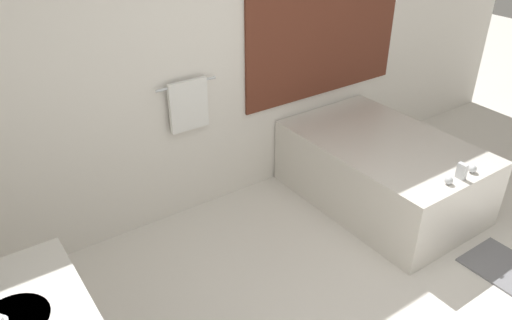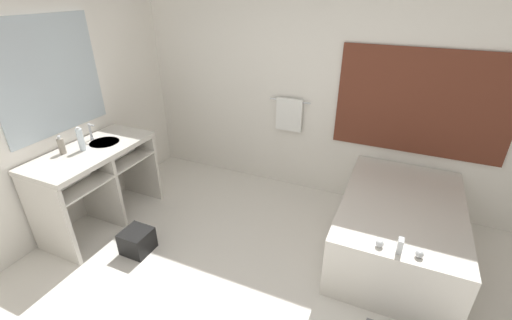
{
  "view_description": "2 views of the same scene",
  "coord_description": "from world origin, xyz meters",
  "px_view_note": "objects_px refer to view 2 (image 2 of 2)",
  "views": [
    {
      "loc": [
        -1.88,
        -1.02,
        2.53
      ],
      "look_at": [
        -0.33,
        1.21,
        0.95
      ],
      "focal_mm": 35.0,
      "sensor_mm": 36.0,
      "label": 1
    },
    {
      "loc": [
        0.92,
        -1.58,
        2.38
      ],
      "look_at": [
        -0.31,
        1.2,
        0.81
      ],
      "focal_mm": 24.0,
      "sensor_mm": 36.0,
      "label": 2
    }
  ],
  "objects_px": {
    "bathtub": "(398,225)",
    "soap_dispenser": "(61,146)",
    "water_bottle_1": "(81,139)",
    "waste_bin": "(137,241)"
  },
  "relations": [
    {
      "from": "bathtub",
      "to": "waste_bin",
      "type": "relative_size",
      "value": 6.1
    },
    {
      "from": "bathtub",
      "to": "waste_bin",
      "type": "bearing_deg",
      "value": -156.46
    },
    {
      "from": "soap_dispenser",
      "to": "waste_bin",
      "type": "bearing_deg",
      "value": -4.22
    },
    {
      "from": "water_bottle_1",
      "to": "waste_bin",
      "type": "bearing_deg",
      "value": -15.43
    },
    {
      "from": "water_bottle_1",
      "to": "waste_bin",
      "type": "distance_m",
      "value": 1.15
    },
    {
      "from": "bathtub",
      "to": "soap_dispenser",
      "type": "relative_size",
      "value": 8.83
    },
    {
      "from": "water_bottle_1",
      "to": "soap_dispenser",
      "type": "bearing_deg",
      "value": -132.56
    },
    {
      "from": "bathtub",
      "to": "water_bottle_1",
      "type": "xyz_separation_m",
      "value": [
        -3.02,
        -0.82,
        0.69
      ]
    },
    {
      "from": "soap_dispenser",
      "to": "waste_bin",
      "type": "distance_m",
      "value": 1.19
    },
    {
      "from": "bathtub",
      "to": "water_bottle_1",
      "type": "distance_m",
      "value": 3.21
    }
  ]
}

